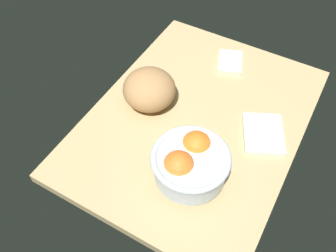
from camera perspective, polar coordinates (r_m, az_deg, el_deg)
ground_plane at (r=110.01cm, az=4.45°, el=0.71°), size 78.99×59.15×3.00cm
fruit_bowl at (r=91.56cm, az=3.39°, el=-5.79°), size 19.92×19.92×11.70cm
bread_loaf at (r=108.80cm, az=-2.95°, el=5.75°), size 21.77×21.82×11.36cm
napkin_folded at (r=126.70cm, az=9.68°, el=9.84°), size 13.19×11.35×1.44cm
napkin_spare at (r=107.70cm, az=14.70°, el=-1.15°), size 17.85×16.36×1.19cm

